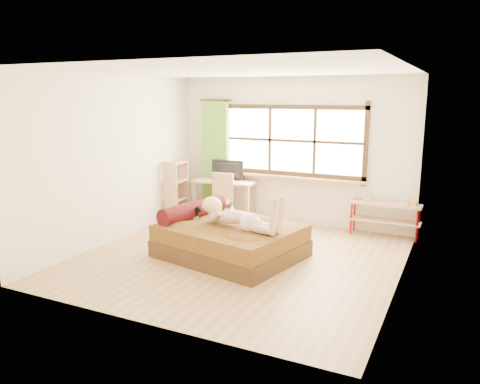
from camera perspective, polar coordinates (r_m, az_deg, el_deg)
The scene contains 18 objects.
floor at distance 6.99m, azimuth -0.13°, elevation -8.08°, with size 4.50×4.50×0.00m, color #9E754C.
ceiling at distance 6.59m, azimuth -0.14°, elevation 14.59°, with size 4.50×4.50×0.00m, color white.
wall_back at distance 8.72m, azimuth 6.37°, elevation 4.93°, with size 4.50×4.50×0.00m, color silver.
wall_front at distance 4.77m, azimuth -12.03°, elevation -0.88°, with size 4.50×4.50×0.00m, color silver.
wall_left at distance 7.90m, azimuth -15.01°, elevation 3.90°, with size 4.50×4.50×0.00m, color silver.
wall_right at distance 6.04m, azimuth 19.45°, elevation 1.32°, with size 4.50×4.50×0.00m, color silver.
window at distance 8.68m, azimuth 6.33°, elevation 5.96°, with size 2.80×0.16×1.46m.
curtain at distance 9.27m, azimuth -3.00°, elevation 4.14°, with size 0.55×0.10×2.20m, color #4D8624.
bed at distance 7.04m, azimuth -1.46°, elevation -5.71°, with size 2.21×1.91×0.73m.
woman at distance 6.77m, azimuth -0.23°, elevation -1.94°, with size 1.35×0.39×0.58m, color tan, non-canonical shape.
kitten at distance 7.34m, azimuth -5.83°, elevation -2.30°, with size 0.29×0.12×0.23m, color black, non-canonical shape.
desk at distance 9.05m, azimuth -1.83°, elevation 0.81°, with size 1.24×0.63×0.76m.
monitor at distance 9.04m, azimuth -1.70°, elevation 2.67°, with size 0.66×0.09×0.38m, color black.
chair at distance 8.72m, azimuth -2.38°, elevation -0.49°, with size 0.45×0.45×0.95m.
pipe_shelf at distance 8.30m, azimuth 17.33°, elevation -2.34°, with size 1.18×0.31×0.67m.
cup at distance 8.30m, azimuth 15.29°, elevation -0.79°, with size 0.11×0.11×0.09m, color gray.
book at distance 8.24m, azimuth 18.69°, elevation -1.35°, with size 0.17×0.23×0.02m, color gray.
bookshelf at distance 9.11m, azimuth -7.76°, elevation 0.27°, with size 0.32×0.51×1.14m.
Camera 1 is at (2.88, -5.92, 2.37)m, focal length 35.00 mm.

